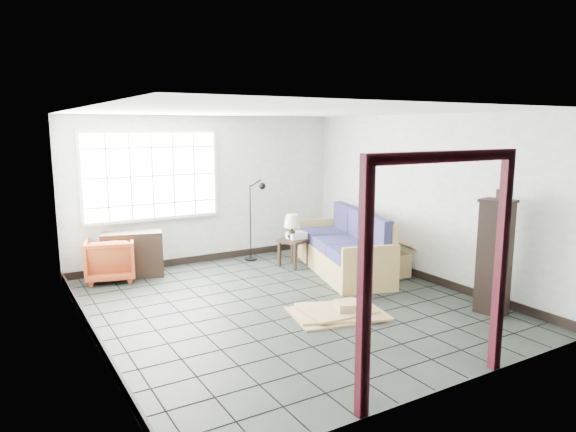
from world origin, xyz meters
TOP-DOWN VIEW (x-y plane):
  - ground at (0.00, 0.00)m, footprint 5.50×5.50m
  - room_shell at (0.00, 0.03)m, footprint 5.02×5.52m
  - window_panel at (-1.00, 2.70)m, footprint 2.32×0.08m
  - doorway_trim at (0.00, -2.70)m, footprint 1.80×0.08m
  - futon_sofa at (1.69, 0.85)m, footprint 1.51×2.51m
  - armchair at (-1.81, 2.40)m, footprint 0.88×0.85m
  - side_table at (1.12, 1.62)m, footprint 0.56×0.56m
  - table_lamp at (1.08, 1.61)m, footprint 0.31×0.31m
  - projector at (1.18, 1.63)m, footprint 0.32×0.24m
  - floor_lamp at (0.78, 2.37)m, footprint 0.41×0.26m
  - console_shelf at (-1.46, 2.40)m, footprint 1.01×0.60m
  - tall_shelf at (2.15, -1.65)m, footprint 0.40×0.47m
  - pot at (2.17, -1.70)m, footprint 0.22×0.22m
  - open_box at (2.15, 0.33)m, footprint 0.96×0.54m
  - cardboard_pile at (0.40, -0.70)m, footprint 1.34×1.12m

SIDE VIEW (x-z plane):
  - ground at x=0.00m, z-range 0.00..0.00m
  - cardboard_pile at x=0.40m, z-range -0.04..0.13m
  - open_box at x=2.15m, z-range -0.07..0.45m
  - console_shelf at x=-1.46m, z-range 0.00..0.74m
  - futon_sofa at x=1.69m, z-range -0.14..0.90m
  - armchair at x=-1.81m, z-range 0.00..0.75m
  - side_table at x=1.12m, z-range 0.16..0.64m
  - projector at x=1.18m, z-range 0.49..0.60m
  - tall_shelf at x=2.15m, z-range 0.01..1.51m
  - floor_lamp at x=0.78m, z-range 0.05..1.52m
  - table_lamp at x=1.08m, z-range 0.57..1.01m
  - doorway_trim at x=0.00m, z-range 0.28..2.48m
  - pot at x=2.17m, z-range 1.50..1.63m
  - window_panel at x=-1.00m, z-range 0.84..2.36m
  - room_shell at x=0.00m, z-range 0.37..2.98m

